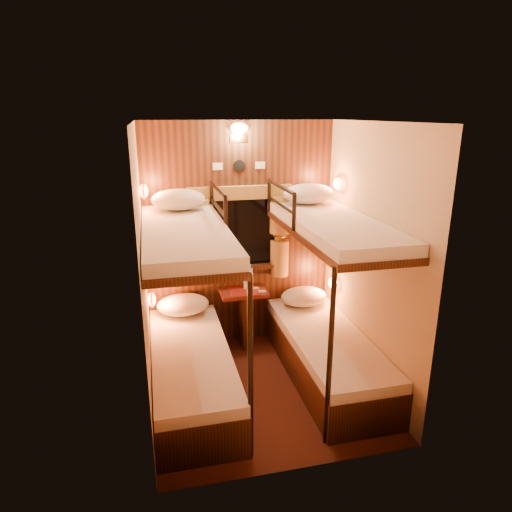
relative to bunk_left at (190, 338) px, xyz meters
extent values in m
plane|color=#36160E|center=(0.65, -0.07, -0.56)|extent=(2.10, 2.10, 0.00)
plane|color=silver|center=(0.65, -0.07, 1.84)|extent=(2.10, 2.10, 0.00)
plane|color=#C6B293|center=(0.65, 0.98, 0.64)|extent=(2.40, 0.00, 2.40)
plane|color=#C6B293|center=(0.65, -1.12, 0.64)|extent=(2.40, 0.00, 2.40)
plane|color=#C6B293|center=(-0.35, -0.07, 0.64)|extent=(0.00, 2.40, 2.40)
plane|color=#C6B293|center=(1.65, -0.07, 0.64)|extent=(0.00, 2.40, 2.40)
cube|color=black|center=(0.65, 0.97, 0.64)|extent=(2.00, 0.03, 2.40)
cube|color=black|center=(0.00, 0.00, -0.38)|extent=(0.70, 1.90, 0.35)
cube|color=silver|center=(0.00, 0.00, -0.16)|extent=(0.68, 1.88, 0.10)
cube|color=black|center=(0.00, 0.00, 0.89)|extent=(0.70, 1.90, 0.06)
cube|color=silver|center=(0.00, 0.00, 0.97)|extent=(0.68, 1.88, 0.10)
cylinder|color=black|center=(0.35, -0.90, 0.17)|extent=(0.04, 0.04, 1.45)
cylinder|color=black|center=(0.35, 0.88, 1.08)|extent=(0.04, 0.04, 0.32)
cylinder|color=black|center=(0.35, 0.03, 1.08)|extent=(0.04, 0.04, 0.32)
cylinder|color=black|center=(0.35, 0.46, 1.24)|extent=(0.04, 0.85, 0.04)
cylinder|color=black|center=(0.35, 0.46, 1.07)|extent=(0.03, 0.85, 0.03)
cube|color=black|center=(1.30, 0.00, -0.38)|extent=(0.70, 1.90, 0.35)
cube|color=silver|center=(1.30, 0.00, -0.16)|extent=(0.68, 1.88, 0.10)
cube|color=black|center=(1.30, 0.00, 0.89)|extent=(0.70, 1.90, 0.06)
cube|color=silver|center=(1.30, 0.00, 0.97)|extent=(0.68, 1.88, 0.10)
cylinder|color=black|center=(0.95, -0.90, 0.17)|extent=(0.04, 0.04, 1.45)
cylinder|color=black|center=(0.95, 0.88, 1.08)|extent=(0.04, 0.04, 0.32)
cylinder|color=black|center=(0.95, 0.03, 1.08)|extent=(0.04, 0.04, 0.32)
cylinder|color=black|center=(0.95, 0.46, 1.24)|extent=(0.04, 0.85, 0.04)
cylinder|color=black|center=(0.95, 0.46, 1.07)|extent=(0.03, 0.85, 0.03)
cube|color=black|center=(0.65, 0.95, 0.69)|extent=(0.98, 0.02, 0.78)
cube|color=black|center=(0.65, 0.94, 0.69)|extent=(0.90, 0.01, 0.70)
cube|color=black|center=(0.65, 0.90, 0.31)|extent=(1.00, 0.12, 0.04)
cube|color=olive|center=(0.65, 0.91, 1.12)|extent=(1.10, 0.06, 0.14)
cylinder|color=olive|center=(0.22, 0.90, 0.87)|extent=(0.22, 0.22, 0.40)
cylinder|color=olive|center=(0.22, 0.90, 0.64)|extent=(0.11, 0.11, 0.12)
cylinder|color=olive|center=(0.22, 0.90, 0.39)|extent=(0.20, 0.20, 0.40)
torus|color=#AF7D33|center=(0.22, 0.90, 0.64)|extent=(0.14, 0.14, 0.02)
cylinder|color=olive|center=(1.08, 0.90, 0.87)|extent=(0.22, 0.22, 0.40)
cylinder|color=olive|center=(1.08, 0.90, 0.64)|extent=(0.11, 0.11, 0.12)
cylinder|color=olive|center=(1.08, 0.90, 0.39)|extent=(0.20, 0.20, 0.40)
torus|color=#AF7D33|center=(1.08, 0.90, 0.64)|extent=(0.14, 0.14, 0.02)
cylinder|color=black|center=(0.65, 0.95, 1.39)|extent=(0.12, 0.02, 0.12)
cube|color=silver|center=(0.43, 0.95, 1.39)|extent=(0.10, 0.01, 0.07)
cube|color=silver|center=(0.87, 0.95, 1.39)|extent=(0.10, 0.01, 0.07)
cube|color=#AF7D33|center=(0.65, 0.95, 1.66)|extent=(0.18, 0.01, 0.08)
ellipsoid|color=#FFCC8C|center=(0.65, 0.93, 1.76)|extent=(0.18, 0.09, 0.11)
ellipsoid|color=orange|center=(-0.31, 0.63, 0.14)|extent=(0.08, 0.20, 0.13)
torus|color=#AF7D33|center=(-0.31, 0.63, 0.14)|extent=(0.02, 0.17, 0.17)
ellipsoid|color=orange|center=(-0.31, 0.63, 1.22)|extent=(0.08, 0.20, 0.13)
torus|color=#AF7D33|center=(-0.31, 0.63, 1.22)|extent=(0.02, 0.17, 0.17)
ellipsoid|color=orange|center=(1.61, 0.63, 0.14)|extent=(0.08, 0.20, 0.13)
torus|color=#AF7D33|center=(1.61, 0.63, 0.14)|extent=(0.02, 0.17, 0.17)
ellipsoid|color=orange|center=(1.61, 0.63, 1.22)|extent=(0.08, 0.20, 0.13)
torus|color=#AF7D33|center=(1.61, 0.63, 1.22)|extent=(0.02, 0.17, 0.17)
cube|color=#4F1512|center=(0.65, 0.78, 0.07)|extent=(0.50, 0.34, 0.04)
cube|color=black|center=(0.65, 0.78, -0.25)|extent=(0.08, 0.30, 0.61)
cube|color=maroon|center=(0.65, 0.78, 0.09)|extent=(0.30, 0.34, 0.01)
cylinder|color=#99BFE5|center=(0.70, 0.82, 0.21)|extent=(0.07, 0.07, 0.23)
cylinder|color=#479DD5|center=(0.70, 0.82, 0.19)|extent=(0.08, 0.08, 0.08)
cylinder|color=#479DD5|center=(0.70, 0.82, 0.34)|extent=(0.04, 0.04, 0.03)
cylinder|color=#99BFE5|center=(0.72, 0.84, 0.21)|extent=(0.07, 0.07, 0.23)
cylinder|color=#479DD5|center=(0.72, 0.84, 0.19)|extent=(0.08, 0.08, 0.08)
cylinder|color=#479DD5|center=(0.72, 0.84, 0.34)|extent=(0.04, 0.04, 0.03)
cube|color=silver|center=(0.83, 0.71, 0.09)|extent=(0.08, 0.06, 0.01)
cube|color=silver|center=(0.79, 0.82, 0.09)|extent=(0.09, 0.07, 0.01)
ellipsoid|color=white|center=(0.00, 0.75, 0.00)|extent=(0.54, 0.38, 0.21)
ellipsoid|color=white|center=(1.30, 0.69, 0.00)|extent=(0.50, 0.36, 0.20)
ellipsoid|color=white|center=(0.00, 0.64, 1.13)|extent=(0.50, 0.36, 0.20)
ellipsoid|color=white|center=(1.30, 0.66, 1.13)|extent=(0.51, 0.37, 0.20)
camera|label=1|loc=(-0.26, -3.67, 1.91)|focal=32.00mm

